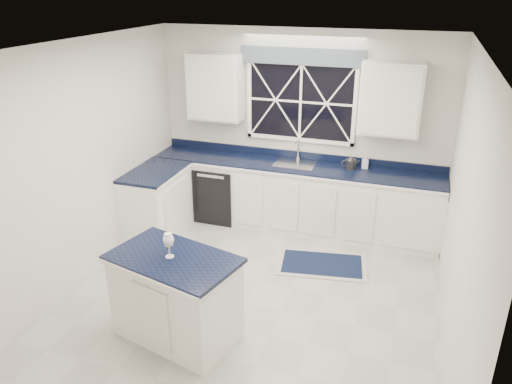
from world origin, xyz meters
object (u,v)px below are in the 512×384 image
(faucet, at_px, (298,149))
(island, at_px, (176,297))
(wine_glass, at_px, (168,241))
(soap_bottle, at_px, (365,162))
(kettle, at_px, (351,163))
(dishwasher, at_px, (220,191))

(faucet, distance_m, island, 2.96)
(faucet, xyz_separation_m, wine_glass, (-0.50, -2.85, -0.04))
(soap_bottle, bearing_deg, kettle, -157.92)
(soap_bottle, bearing_deg, faucet, 178.77)
(soap_bottle, bearing_deg, island, -116.30)
(dishwasher, bearing_deg, soap_bottle, 4.93)
(faucet, relative_size, soap_bottle, 1.68)
(wine_glass, bearing_deg, dishwasher, 102.67)
(island, bearing_deg, wine_glass, -158.97)
(kettle, xyz_separation_m, wine_glass, (-1.25, -2.76, 0.04))
(dishwasher, distance_m, island, 2.73)
(kettle, xyz_separation_m, soap_bottle, (0.18, 0.07, 0.01))
(wine_glass, xyz_separation_m, soap_bottle, (1.43, 2.83, -0.03))
(faucet, distance_m, wine_glass, 2.90)
(faucet, relative_size, wine_glass, 1.25)
(soap_bottle, bearing_deg, wine_glass, -116.77)
(faucet, height_order, kettle, faucet)
(island, distance_m, wine_glass, 0.61)
(wine_glass, height_order, soap_bottle, wine_glass)
(dishwasher, distance_m, kettle, 1.95)
(dishwasher, bearing_deg, wine_glass, -77.33)
(kettle, bearing_deg, faucet, 151.27)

